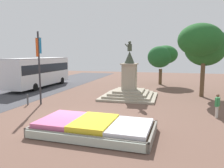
{
  "coord_description": "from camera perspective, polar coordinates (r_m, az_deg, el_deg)",
  "views": [
    {
      "loc": [
        5.62,
        -12.25,
        4.09
      ],
      "look_at": [
        1.6,
        3.08,
        1.91
      ],
      "focal_mm": 35.0,
      "sensor_mm": 36.0,
      "label": 1
    }
  ],
  "objects": [
    {
      "name": "ground_plane",
      "position": [
        14.08,
        -9.64,
        -9.15
      ],
      "size": [
        74.31,
        74.31,
        0.0
      ],
      "primitive_type": "plane",
      "color": "brown"
    },
    {
      "name": "flower_planter",
      "position": [
        11.55,
        -4.94,
        -11.22
      ],
      "size": [
        6.28,
        3.58,
        0.71
      ],
      "color": "#38281C",
      "rests_on": "ground_plane"
    },
    {
      "name": "statue_monument",
      "position": [
        20.62,
        4.52,
        -0.96
      ],
      "size": [
        5.01,
        5.01,
        5.28
      ],
      "color": "#9F9480",
      "rests_on": "ground_plane"
    },
    {
      "name": "banner_pole",
      "position": [
        18.51,
        -18.48,
        4.89
      ],
      "size": [
        0.26,
        1.22,
        5.85
      ],
      "color": "#2D2D33",
      "rests_on": "ground_plane"
    },
    {
      "name": "city_bus",
      "position": [
        28.38,
        -18.43,
        3.35
      ],
      "size": [
        2.66,
        10.51,
        3.61
      ],
      "color": "silver",
      "rests_on": "ground_plane"
    },
    {
      "name": "pedestrian_with_handbag",
      "position": [
        15.6,
        25.82,
        -4.87
      ],
      "size": [
        0.43,
        0.68,
        1.56
      ],
      "color": "beige",
      "rests_on": "ground_plane"
    },
    {
      "name": "kerb_bollard_mid_b",
      "position": [
        18.91,
        -21.18,
        -3.74
      ],
      "size": [
        0.14,
        0.14,
        0.88
      ],
      "color": "#4C5156",
      "rests_on": "ground_plane"
    },
    {
      "name": "park_tree_far_left",
      "position": [
        29.82,
        13.09,
        7.18
      ],
      "size": [
        3.87,
        4.16,
        5.24
      ],
      "color": "brown",
      "rests_on": "ground_plane"
    },
    {
      "name": "park_tree_behind_statue",
      "position": [
        22.87,
        22.88,
        9.63
      ],
      "size": [
        4.63,
        5.44,
        6.88
      ],
      "color": "brown",
      "rests_on": "ground_plane"
    }
  ]
}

